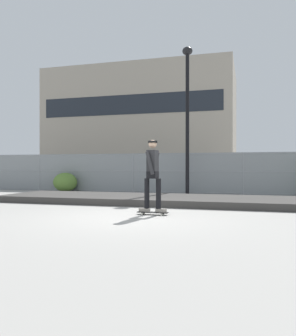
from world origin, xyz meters
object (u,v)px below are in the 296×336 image
at_px(skater, 153,171).
at_px(skateboard, 153,213).
at_px(parked_car_near, 110,173).
at_px(street_lamp, 187,102).
at_px(shrub_left, 65,182).

bearing_deg(skater, skateboard, -116.57).
distance_m(skater, parked_car_near, 11.16).
xyz_separation_m(skater, street_lamp, (-0.17, 6.34, 2.88)).
xyz_separation_m(skater, shrub_left, (-6.25, 6.70, -0.66)).
relative_size(skateboard, parked_car_near, 0.18).
bearing_deg(street_lamp, skater, -88.49).
bearing_deg(shrub_left, skater, -46.98).
relative_size(street_lamp, shrub_left, 5.32).
bearing_deg(skateboard, shrub_left, 133.02).
relative_size(skater, parked_car_near, 0.41).
bearing_deg(parked_car_near, skater, -62.17).
xyz_separation_m(skateboard, skater, (0.00, 0.00, 1.07)).
xyz_separation_m(parked_car_near, shrub_left, (-1.05, -3.16, -0.37)).
bearing_deg(street_lamp, shrub_left, 176.60).
xyz_separation_m(skateboard, street_lamp, (-0.17, 6.34, 3.95)).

